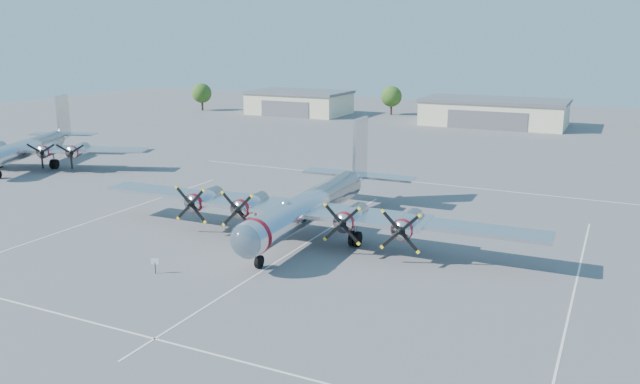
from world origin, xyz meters
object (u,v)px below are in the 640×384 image
at_px(hangar_west, 299,102).
at_px(main_bomber_b29, 312,233).
at_px(tree_far_west, 202,93).
at_px(hangar_center, 494,112).
at_px(info_placard, 155,263).
at_px(tree_west, 391,96).
at_px(bomber_west, 33,166).

relative_size(hangar_west, main_bomber_b29, 0.54).
bearing_deg(tree_far_west, hangar_center, 3.24).
height_order(hangar_west, info_placard, hangar_west).
bearing_deg(tree_west, hangar_center, -17.82).
relative_size(hangar_center, tree_west, 4.31).
relative_size(tree_far_west, bomber_west, 0.19).
height_order(hangar_west, hangar_center, same).
height_order(hangar_west, main_bomber_b29, hangar_west).
distance_m(hangar_center, tree_far_west, 70.13).
height_order(hangar_center, bomber_west, hangar_center).
bearing_deg(main_bomber_b29, hangar_center, 87.78).
xyz_separation_m(hangar_west, main_bomber_b29, (44.19, -81.27, -2.71)).
bearing_deg(hangar_west, tree_west, 21.89).
height_order(tree_far_west, main_bomber_b29, tree_far_west).
bearing_deg(bomber_west, hangar_west, 64.85).
distance_m(hangar_center, info_placard, 95.82).
height_order(tree_far_west, info_placard, tree_far_west).
distance_m(hangar_west, info_placard, 102.81).
bearing_deg(tree_west, hangar_west, -158.11).
relative_size(hangar_center, main_bomber_b29, 0.68).
bearing_deg(hangar_west, tree_far_west, -170.99).
distance_m(hangar_west, hangar_center, 45.00).
xyz_separation_m(tree_far_west, tree_west, (45.00, 12.00, 0.00)).
bearing_deg(info_placard, hangar_west, 91.86).
bearing_deg(bomber_west, hangar_center, 33.67).
distance_m(hangar_center, main_bomber_b29, 81.32).
distance_m(tree_far_west, bomber_west, 69.88).
height_order(tree_west, info_placard, tree_west).
distance_m(tree_west, info_placard, 105.17).
relative_size(hangar_center, bomber_west, 0.84).
height_order(tree_west, bomber_west, tree_west).
bearing_deg(tree_far_west, hangar_west, 9.01).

